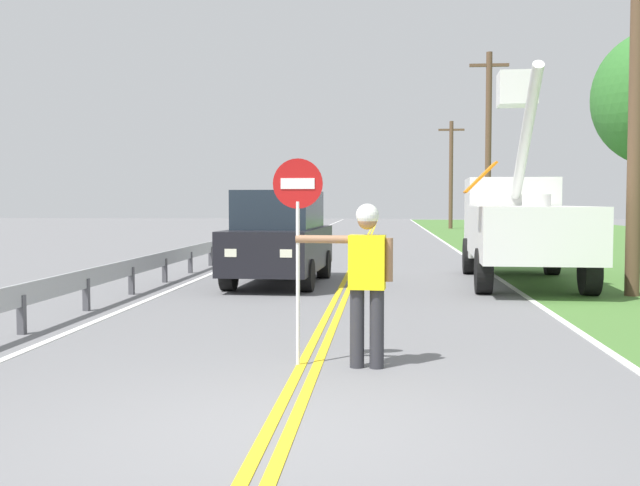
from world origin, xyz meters
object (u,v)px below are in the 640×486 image
Objects in this scene: utility_bucket_truck at (520,221)px; stop_sign_paddle at (298,214)px; flagger_worker at (366,274)px; utility_pole_far at (451,173)px; utility_pole_mid at (488,144)px; oncoming_suv_nearest at (280,237)px; utility_pole_near at (637,68)px.

stop_sign_paddle is at bearing -113.49° from utility_bucket_truck.
flagger_worker is 45.55m from utility_pole_far.
utility_bucket_truck is 0.79× the size of utility_pole_mid.
flagger_worker is 0.21× the size of utility_pole_mid.
flagger_worker is 1.02m from stop_sign_paddle.
oncoming_suv_nearest is 0.62× the size of utility_pole_far.
oncoming_suv_nearest is at bearing 99.33° from stop_sign_paddle.
flagger_worker is at bearing -100.35° from utility_pole_mid.
utility_pole_near is 0.97× the size of utility_pole_mid.
oncoming_suv_nearest is 0.53× the size of utility_pole_mid.
utility_pole_mid is (7.13, 18.80, 3.51)m from oncoming_suv_nearest.
flagger_worker is 0.39× the size of oncoming_suv_nearest.
utility_pole_far is at bearing 82.93° from stop_sign_paddle.
stop_sign_paddle is 45.54m from utility_pole_far.
utility_bucket_truck is 0.92× the size of utility_pole_far.
oncoming_suv_nearest is at bearing -100.77° from utility_pole_far.
utility_bucket_truck is 35.82m from utility_pole_far.
utility_bucket_truck is at bearing 66.51° from stop_sign_paddle.
utility_pole_near is at bearing -89.78° from utility_pole_mid.
stop_sign_paddle is at bearing 175.62° from flagger_worker.
utility_bucket_truck is 0.81× the size of utility_pole_near.
utility_pole_mid reaches higher than utility_pole_near.
stop_sign_paddle is 0.50× the size of oncoming_suv_nearest.
utility_pole_mid is (1.64, 17.78, 3.17)m from utility_bucket_truck.
stop_sign_paddle is 8.56m from oncoming_suv_nearest.
oncoming_suv_nearest is (-2.15, 8.48, 0.01)m from flagger_worker.
stop_sign_paddle is at bearing -80.67° from oncoming_suv_nearest.
utility_bucket_truck is 4.37m from utility_pole_near.
utility_pole_near is at bearing -56.61° from utility_bucket_truck.
flagger_worker is at bearing -96.11° from utility_pole_far.
flagger_worker is 0.78× the size of stop_sign_paddle.
utility_pole_mid reaches higher than stop_sign_paddle.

